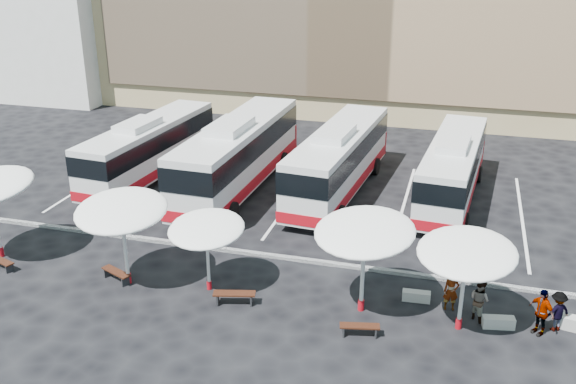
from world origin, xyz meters
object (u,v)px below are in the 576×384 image
(conc_bench_2, at_px, (575,324))
(bus_1, at_px, (238,153))
(bus_0, at_px, (149,147))
(passenger_2, at_px, (541,312))
(conc_bench_1, at_px, (498,322))
(passenger_3, at_px, (557,311))
(passenger_1, at_px, (480,300))
(wood_bench_1, at_px, (116,273))
(sunshade_4, at_px, (467,253))
(passenger_0, at_px, (451,291))
(wood_bench_3, at_px, (360,328))
(sunshade_1, at_px, (121,211))
(sunshade_2, at_px, (206,229))
(bus_3, at_px, (453,167))
(wood_bench_2, at_px, (234,295))
(bus_2, at_px, (339,158))
(wood_bench_0, at_px, (1,262))
(conc_bench_0, at_px, (416,296))
(sunshade_3, at_px, (365,232))

(conc_bench_2, bearing_deg, bus_1, 149.17)
(bus_0, relative_size, conc_bench_2, 8.85)
(passenger_2, bearing_deg, conc_bench_1, -135.04)
(passenger_3, bearing_deg, passenger_1, -31.15)
(wood_bench_1, bearing_deg, sunshade_4, 1.24)
(passenger_0, xyz_separation_m, passenger_2, (3.17, -0.79, 0.10))
(passenger_0, bearing_deg, wood_bench_3, -147.91)
(bus_1, xyz_separation_m, wood_bench_3, (9.07, -12.43, -1.81))
(passenger_3, bearing_deg, sunshade_1, -28.30)
(sunshade_1, height_order, conc_bench_1, sunshade_1)
(sunshade_2, height_order, wood_bench_1, sunshade_2)
(passenger_3, bearing_deg, passenger_2, 2.71)
(bus_0, bearing_deg, passenger_2, -22.43)
(bus_3, xyz_separation_m, sunshade_2, (-9.02, -12.45, 0.85))
(sunshade_1, relative_size, wood_bench_2, 2.49)
(passenger_0, bearing_deg, passenger_3, -15.34)
(bus_1, xyz_separation_m, bus_2, (5.53, 0.99, -0.14))
(sunshade_4, xyz_separation_m, wood_bench_0, (-19.18, -0.71, -2.78))
(wood_bench_0, xyz_separation_m, passenger_1, (19.87, 1.53, 0.51))
(sunshade_2, bearing_deg, bus_1, 103.53)
(bus_1, xyz_separation_m, wood_bench_2, (4.00, -11.64, -1.76))
(sunshade_1, xyz_separation_m, passenger_3, (16.69, 1.19, -2.50))
(sunshade_4, distance_m, conc_bench_1, 3.25)
(conc_bench_0, relative_size, passenger_0, 0.68)
(bus_2, xyz_separation_m, wood_bench_0, (-12.21, -12.67, -1.68))
(conc_bench_1, bearing_deg, wood_bench_2, -173.54)
(bus_0, distance_m, sunshade_4, 21.44)
(wood_bench_2, xyz_separation_m, passenger_3, (11.88, 1.55, 0.39))
(bus_2, height_order, passenger_3, bus_2)
(bus_2, bearing_deg, bus_0, -171.84)
(sunshade_1, distance_m, sunshade_2, 3.49)
(bus_1, distance_m, conc_bench_0, 14.50)
(passenger_2, relative_size, passenger_3, 1.15)
(sunshade_2, distance_m, sunshade_4, 9.90)
(wood_bench_1, height_order, conc_bench_0, wood_bench_1)
(sunshade_4, bearing_deg, bus_0, 148.03)
(sunshade_1, bearing_deg, sunshade_4, 1.35)
(bus_2, relative_size, passenger_0, 7.81)
(passenger_0, relative_size, passenger_2, 0.89)
(passenger_2, bearing_deg, wood_bench_3, -118.45)
(wood_bench_0, relative_size, wood_bench_3, 0.95)
(sunshade_4, bearing_deg, sunshade_1, -178.65)
(sunshade_1, relative_size, wood_bench_1, 2.77)
(sunshade_2, height_order, passenger_3, sunshade_2)
(bus_3, distance_m, wood_bench_2, 15.36)
(wood_bench_0, bearing_deg, sunshade_3, 3.55)
(bus_3, xyz_separation_m, passenger_3, (4.24, -11.70, -1.08))
(wood_bench_0, bearing_deg, sunshade_4, 2.13)
(sunshade_3, distance_m, conc_bench_1, 5.95)
(bus_0, xyz_separation_m, bus_2, (11.19, 0.63, 0.12))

